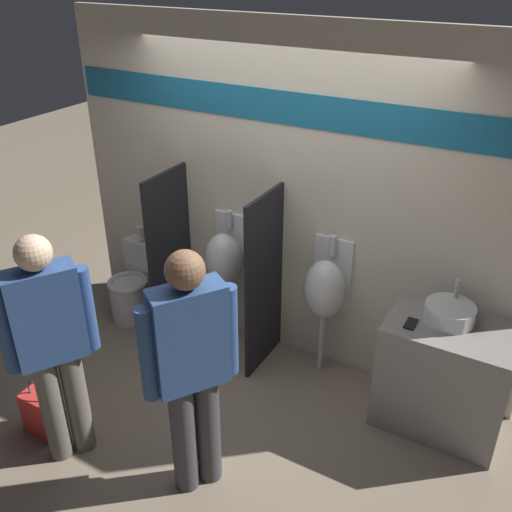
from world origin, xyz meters
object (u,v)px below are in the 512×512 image
Objects in this scene: urinal_near_counter at (224,260)px; person_in_vest at (191,367)px; sink_basin at (450,313)px; person_with_lanyard at (52,343)px; shopping_bag at (42,413)px; toilet at (134,287)px; cell_phone at (411,324)px; urinal_far at (325,288)px.

urinal_near_counter is 1.62m from person_in_vest.
sink_basin is 0.20× the size of person_with_lanyard.
shopping_bag is at bearing 117.18° from person_with_lanyard.
toilet is 0.50× the size of person_in_vest.
person_in_vest reaches higher than person_with_lanyard.
person_with_lanyard is (-1.87, -1.41, 0.07)m from cell_phone.
urinal_near_counter is 2.60× the size of shopping_bag.
urinal_near_counter is 1.05m from toilet.
person_in_vest is at bearing 9.36° from shopping_bag.
urinal_near_counter is 1.00× the size of urinal_far.
person_in_vest is 0.93m from person_with_lanyard.
urinal_far is at bearing 48.91° from shopping_bag.
urinal_near_counter reaches higher than shopping_bag.
urinal_near_counter is at bearing 171.30° from cell_phone.
person_in_vest is 1.02× the size of person_with_lanyard.
shopping_bag is (-2.38, -1.56, -0.74)m from sink_basin.
toilet is (-2.80, -0.06, -0.61)m from sink_basin.
cell_phone is at bearing -140.53° from sink_basin.
sink_basin reaches higher than shopping_bag.
sink_basin reaches higher than toilet.
urinal_far reaches higher than cell_phone.
cell_phone is (-0.21, -0.17, -0.06)m from sink_basin.
person_in_vest is (-0.96, -1.19, 0.09)m from cell_phone.
shopping_bag is (0.42, -1.50, -0.13)m from toilet.
sink_basin is 0.96m from urinal_far.
person_in_vest is at bearing -128.92° from cell_phone.
cell_phone is 0.08× the size of person_with_lanyard.
urinal_near_counter is at bearing 24.56° from person_with_lanyard.
cell_phone is 1.53m from person_in_vest.
urinal_far is (-0.74, 0.25, -0.08)m from cell_phone.
shopping_bag is at bearing -107.11° from urinal_near_counter.
cell_phone reaches higher than shopping_bag.
person_in_vest is 1.45m from shopping_bag.
person_in_vest reaches higher than cell_phone.
person_with_lanyard reaches higher than cell_phone.
person_with_lanyard is 3.66× the size of shopping_bag.
urinal_far is at bearing 4.33° from toilet.
sink_basin is 2.94m from shopping_bag.
person_with_lanyard is at bearing 137.42° from person_in_vest.
urinal_far is at bearing 24.84° from person_in_vest.
person_with_lanyard is (-2.08, -1.59, 0.01)m from sink_basin.
cell_phone is at bearing -2.52° from toilet.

